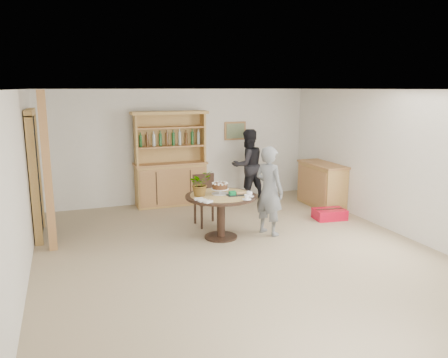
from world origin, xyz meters
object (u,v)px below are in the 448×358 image
dining_chair (206,196)px  teen_boy (269,191)px  adult_person (248,165)px  hutch (170,174)px  sideboard (322,185)px  red_suitcase (330,214)px  dining_table (221,204)px

dining_chair → teen_boy: size_ratio=0.61×
adult_person → hutch: bearing=-16.3°
sideboard → dining_chair: 2.78m
hutch → adult_person: (1.72, -0.24, 0.12)m
hutch → adult_person: size_ratio=1.25×
teen_boy → hutch: bearing=-0.4°
adult_person → red_suitcase: (0.93, -1.91, -0.71)m
hutch → dining_chair: (0.29, -1.60, -0.15)m
hutch → teen_boy: size_ratio=1.31×
hutch → sideboard: (3.04, -1.24, -0.22)m
dining_chair → sideboard: bearing=4.1°
dining_table → teen_boy: bearing=-6.7°
hutch → dining_chair: size_ratio=2.16×
dining_chair → adult_person: 2.00m
dining_chair → teen_boy: teen_boy is taller
sideboard → hutch: bearing=157.8°
sideboard → red_suitcase: (-0.38, -0.91, -0.37)m
teen_boy → dining_chair: bearing=17.9°
hutch → dining_chair: 1.63m
dining_table → adult_person: size_ratio=0.74×
sideboard → red_suitcase: sideboard is taller
dining_table → adult_person: 2.62m
dining_chair → adult_person: (1.44, 1.36, 0.28)m
sideboard → dining_chair: (-2.75, -0.36, 0.06)m
dining_table → dining_chair: dining_chair is taller
dining_table → teen_boy: 0.87m
sideboard → dining_table: 3.00m
dining_table → adult_person: bearing=56.8°
dining_table → dining_chair: bearing=90.3°
sideboard → adult_person: size_ratio=0.77×
hutch → red_suitcase: (2.66, -2.15, -0.59)m
teen_boy → sideboard: bearing=-80.5°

